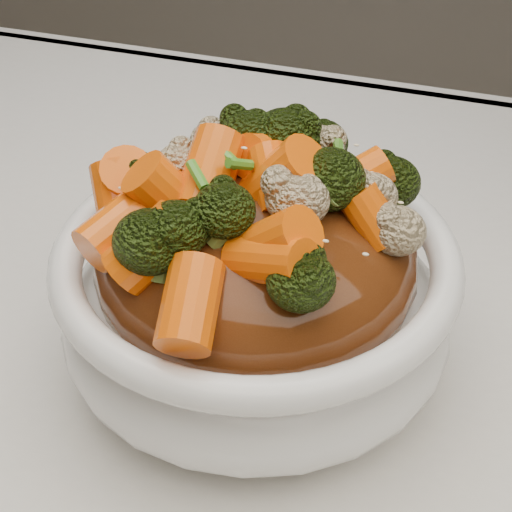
% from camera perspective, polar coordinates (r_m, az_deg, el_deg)
% --- Properties ---
extents(tablecloth, '(1.20, 0.80, 0.04)m').
position_cam_1_polar(tablecloth, '(0.42, 3.13, -14.04)').
color(tablecloth, silver).
rests_on(tablecloth, dining_table).
extents(bowl, '(0.23, 0.23, 0.08)m').
position_cam_1_polar(bowl, '(0.41, 0.00, -3.37)').
color(bowl, white).
rests_on(bowl, tablecloth).
extents(sauce_base, '(0.18, 0.18, 0.09)m').
position_cam_1_polar(sauce_base, '(0.39, 0.00, -0.33)').
color(sauce_base, '#4F240D').
rests_on(sauce_base, bowl).
extents(carrots, '(0.18, 0.18, 0.05)m').
position_cam_1_polar(carrots, '(0.36, 0.00, 7.04)').
color(carrots, '#F66008').
rests_on(carrots, sauce_base).
extents(broccoli, '(0.18, 0.18, 0.04)m').
position_cam_1_polar(broccoli, '(0.36, 0.00, 6.91)').
color(broccoli, black).
rests_on(broccoli, sauce_base).
extents(cauliflower, '(0.18, 0.18, 0.03)m').
position_cam_1_polar(cauliflower, '(0.36, 0.00, 6.65)').
color(cauliflower, '#CDB78C').
rests_on(cauliflower, sauce_base).
extents(scallions, '(0.14, 0.14, 0.02)m').
position_cam_1_polar(scallions, '(0.36, 0.00, 7.17)').
color(scallions, '#3D821E').
rests_on(scallions, sauce_base).
extents(sesame_seeds, '(0.17, 0.17, 0.01)m').
position_cam_1_polar(sesame_seeds, '(0.36, 0.00, 7.17)').
color(sesame_seeds, beige).
rests_on(sesame_seeds, sauce_base).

